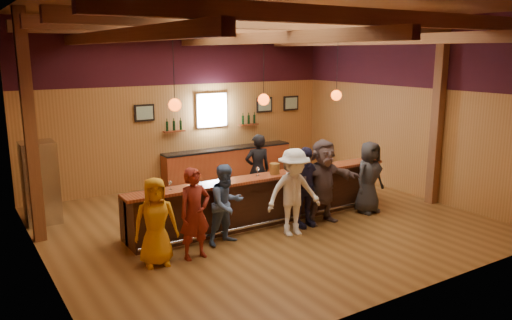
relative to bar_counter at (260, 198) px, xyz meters
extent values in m
plane|color=brown|center=(-0.02, -0.15, -0.52)|extent=(9.00, 9.00, 0.00)
cube|color=#985F29|center=(-0.02, 3.85, 1.73)|extent=(9.00, 0.04, 4.50)
cube|color=#985F29|center=(-0.02, -4.15, 1.73)|extent=(9.00, 0.04, 4.50)
cube|color=#985F29|center=(-4.52, -0.15, 1.73)|extent=(0.04, 8.00, 4.50)
cube|color=#985F29|center=(4.48, -0.15, 1.73)|extent=(0.04, 8.00, 4.50)
cube|color=brown|center=(-0.02, -0.15, 3.98)|extent=(9.00, 8.00, 0.04)
cube|color=black|center=(-0.02, 3.83, 3.13)|extent=(9.00, 0.01, 1.70)
cube|color=black|center=(-4.50, -0.15, 3.13)|extent=(0.01, 8.00, 1.70)
cube|color=black|center=(4.46, -0.15, 3.13)|extent=(0.01, 8.00, 1.70)
cube|color=brown|center=(-4.37, 1.35, 1.73)|extent=(0.22, 0.22, 4.50)
cube|color=brown|center=(4.33, -1.15, 1.73)|extent=(0.22, 0.22, 4.50)
cube|color=brown|center=(-0.02, -3.15, 3.68)|extent=(8.80, 0.20, 0.25)
cube|color=brown|center=(-0.02, -1.15, 3.68)|extent=(8.80, 0.20, 0.25)
cube|color=brown|center=(-0.02, 0.85, 3.68)|extent=(8.80, 0.20, 0.25)
cube|color=brown|center=(-0.02, 2.85, 3.68)|extent=(8.80, 0.20, 0.25)
cube|color=brown|center=(-3.02, -0.15, 3.43)|extent=(0.18, 7.80, 0.22)
cube|color=brown|center=(-0.02, -0.15, 3.43)|extent=(0.18, 7.80, 0.22)
cube|color=brown|center=(2.98, -0.15, 3.43)|extent=(0.18, 7.80, 0.22)
cube|color=black|center=(-0.02, -0.15, 0.00)|extent=(6.00, 0.60, 1.05)
cube|color=maroon|center=(-0.02, -0.33, 0.56)|extent=(6.30, 0.50, 0.06)
cube|color=black|center=(-0.02, 0.23, 0.40)|extent=(6.00, 0.48, 0.05)
cube|color=black|center=(-0.02, 0.23, -0.07)|extent=(6.00, 0.48, 0.90)
cube|color=silver|center=(1.98, 0.23, 0.36)|extent=(0.45, 0.40, 0.14)
cube|color=silver|center=(2.48, 0.23, 0.36)|extent=(0.45, 0.40, 0.14)
cylinder|color=silver|center=(-0.02, -0.57, -0.37)|extent=(6.00, 0.06, 0.06)
cube|color=maroon|center=(1.18, 3.57, -0.07)|extent=(4.00, 0.50, 0.90)
cube|color=black|center=(1.18, 3.57, 0.40)|extent=(4.00, 0.52, 0.05)
cube|color=silver|center=(0.78, 3.80, 1.53)|extent=(0.95, 0.08, 0.95)
cube|color=white|center=(0.78, 3.75, 1.53)|extent=(0.78, 0.01, 0.78)
cube|color=black|center=(-1.22, 3.79, 1.58)|extent=(0.55, 0.04, 0.45)
cube|color=silver|center=(-1.22, 3.77, 1.58)|extent=(0.45, 0.01, 0.35)
cube|color=black|center=(2.58, 3.79, 1.58)|extent=(0.55, 0.04, 0.45)
cube|color=silver|center=(2.58, 3.77, 1.58)|extent=(0.45, 0.01, 0.35)
cube|color=black|center=(3.58, 3.79, 1.58)|extent=(0.55, 0.04, 0.45)
cube|color=silver|center=(3.58, 3.77, 1.58)|extent=(0.45, 0.01, 0.35)
cube|color=maroon|center=(-0.42, 3.73, 1.03)|extent=(0.60, 0.18, 0.04)
cylinder|color=black|center=(-0.62, 3.73, 1.18)|extent=(0.07, 0.07, 0.26)
cylinder|color=black|center=(-0.42, 3.73, 1.18)|extent=(0.07, 0.07, 0.26)
cylinder|color=black|center=(-0.22, 3.73, 1.18)|extent=(0.07, 0.07, 0.26)
cube|color=maroon|center=(1.98, 3.73, 1.03)|extent=(0.60, 0.18, 0.04)
cylinder|color=black|center=(1.78, 3.73, 1.18)|extent=(0.07, 0.07, 0.26)
cylinder|color=black|center=(1.98, 3.73, 1.18)|extent=(0.07, 0.07, 0.26)
cylinder|color=black|center=(2.18, 3.73, 1.18)|extent=(0.07, 0.07, 0.26)
cylinder|color=black|center=(-2.02, -0.15, 2.80)|extent=(0.01, 0.01, 1.25)
sphere|color=#F1460C|center=(-2.02, -0.15, 2.18)|extent=(0.24, 0.24, 0.24)
cylinder|color=black|center=(-0.02, -0.15, 2.80)|extent=(0.01, 0.01, 1.25)
sphere|color=#F1460C|center=(-0.02, -0.15, 2.18)|extent=(0.24, 0.24, 0.24)
cylinder|color=black|center=(1.98, -0.15, 2.80)|extent=(0.01, 0.01, 1.25)
sphere|color=#F1460C|center=(1.98, -0.15, 2.18)|extent=(0.24, 0.24, 0.24)
cube|color=silver|center=(-4.12, 2.45, 0.38)|extent=(0.70, 0.70, 1.80)
imported|color=orange|center=(-2.82, -1.01, 0.27)|extent=(0.85, 0.63, 1.58)
imported|color=maroon|center=(-2.12, -1.12, 0.32)|extent=(0.64, 0.45, 1.68)
imported|color=#496593|center=(-1.29, -0.80, 0.27)|extent=(0.85, 0.71, 1.58)
imported|color=white|center=(0.08, -1.13, 0.38)|extent=(1.26, 0.86, 1.80)
imported|color=#1F1C39|center=(0.58, -0.82, 0.35)|extent=(1.02, 0.43, 1.74)
imported|color=#5D4B4B|center=(1.07, -0.85, 0.41)|extent=(1.75, 0.64, 1.86)
imported|color=#2A2B2D|center=(2.44, -0.86, 0.32)|extent=(0.87, 0.62, 1.68)
imported|color=black|center=(0.58, 1.02, 0.36)|extent=(0.71, 0.54, 1.75)
cylinder|color=brown|center=(0.15, -0.33, 0.71)|extent=(0.21, 0.21, 0.23)
cylinder|color=black|center=(0.62, -0.17, 0.73)|extent=(0.08, 0.08, 0.28)
cylinder|color=black|center=(0.62, -0.17, 0.91)|extent=(0.03, 0.03, 0.10)
cylinder|color=black|center=(0.60, -0.22, 0.71)|extent=(0.07, 0.07, 0.24)
cylinder|color=black|center=(0.60, -0.22, 0.87)|extent=(0.02, 0.02, 0.08)
cylinder|color=silver|center=(-2.52, -0.28, 0.59)|extent=(0.08, 0.08, 0.01)
cylinder|color=silver|center=(-2.52, -0.28, 0.65)|extent=(0.01, 0.01, 0.11)
sphere|color=silver|center=(-2.52, -0.28, 0.74)|extent=(0.09, 0.09, 0.09)
cylinder|color=silver|center=(-2.23, -0.30, 0.59)|extent=(0.07, 0.07, 0.01)
cylinder|color=silver|center=(-2.23, -0.30, 0.65)|extent=(0.01, 0.01, 0.10)
sphere|color=silver|center=(-2.23, -0.30, 0.73)|extent=(0.08, 0.08, 0.08)
cylinder|color=silver|center=(-1.77, -0.22, 0.59)|extent=(0.08, 0.08, 0.01)
cylinder|color=silver|center=(-1.77, -0.22, 0.65)|extent=(0.01, 0.01, 0.11)
sphere|color=silver|center=(-1.77, -0.22, 0.74)|extent=(0.09, 0.09, 0.09)
cylinder|color=silver|center=(-1.04, -0.34, 0.59)|extent=(0.06, 0.06, 0.01)
cylinder|color=silver|center=(-1.04, -0.34, 0.64)|extent=(0.01, 0.01, 0.09)
sphere|color=silver|center=(-1.04, -0.34, 0.72)|extent=(0.07, 0.07, 0.07)
cylinder|color=silver|center=(-0.23, -0.25, 0.59)|extent=(0.07, 0.07, 0.01)
cylinder|color=silver|center=(-0.23, -0.25, 0.65)|extent=(0.01, 0.01, 0.10)
sphere|color=silver|center=(-0.23, -0.25, 0.74)|extent=(0.08, 0.08, 0.08)
cylinder|color=silver|center=(0.55, -0.30, 0.59)|extent=(0.07, 0.07, 0.01)
cylinder|color=silver|center=(0.55, -0.30, 0.65)|extent=(0.01, 0.01, 0.10)
sphere|color=silver|center=(0.55, -0.30, 0.73)|extent=(0.08, 0.08, 0.08)
cylinder|color=silver|center=(1.60, -0.28, 0.59)|extent=(0.06, 0.06, 0.01)
cylinder|color=silver|center=(1.60, -0.28, 0.64)|extent=(0.01, 0.01, 0.09)
sphere|color=silver|center=(1.60, -0.28, 0.72)|extent=(0.07, 0.07, 0.07)
cylinder|color=silver|center=(1.76, -0.34, 0.59)|extent=(0.07, 0.07, 0.01)
cylinder|color=silver|center=(1.76, -0.34, 0.64)|extent=(0.01, 0.01, 0.09)
sphere|color=silver|center=(1.76, -0.34, 0.72)|extent=(0.08, 0.08, 0.08)
camera|label=1|loc=(-5.74, -8.92, 3.16)|focal=35.00mm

